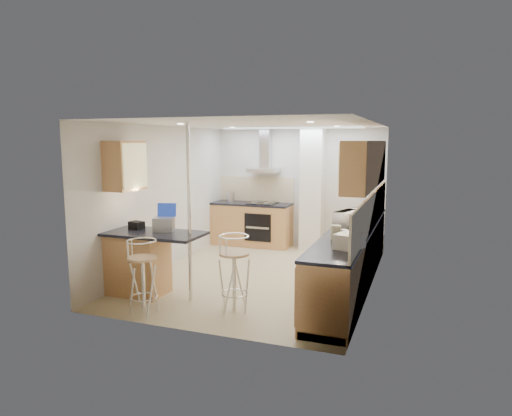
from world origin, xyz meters
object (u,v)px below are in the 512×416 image
(microwave, at_px, (350,220))
(bar_stool_end, at_px, (234,273))
(laptop, at_px, (164,224))
(bar_stool_near, at_px, (143,277))
(bread_bin, at_px, (349,241))

(microwave, xyz_separation_m, bar_stool_end, (-1.28, -1.45, -0.54))
(laptop, distance_m, bar_stool_near, 0.97)
(bar_stool_end, bearing_deg, microwave, 3.16)
(bar_stool_end, relative_size, bread_bin, 2.88)
(microwave, distance_m, bread_bin, 1.26)
(microwave, bearing_deg, bar_stool_near, 148.43)
(laptop, relative_size, bread_bin, 0.80)
(microwave, bearing_deg, bar_stool_end, 157.31)
(bread_bin, bearing_deg, microwave, 116.11)
(bread_bin, bearing_deg, laptop, -163.67)
(microwave, relative_size, laptop, 1.73)
(bar_stool_near, xyz_separation_m, bread_bin, (2.53, 0.71, 0.52))
(bar_stool_near, xyz_separation_m, bar_stool_end, (1.07, 0.50, 0.02))
(laptop, bearing_deg, microwave, 5.79)
(microwave, distance_m, bar_stool_end, 2.01)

